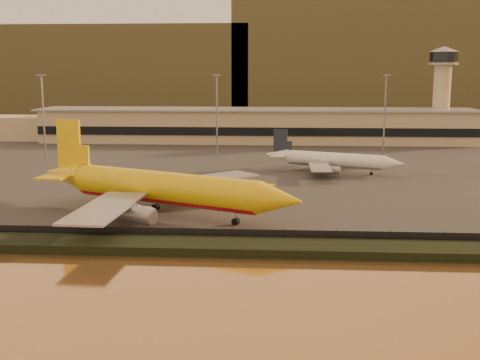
# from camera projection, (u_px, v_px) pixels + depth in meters

# --- Properties ---
(ground) EXTENTS (900.00, 900.00, 0.00)m
(ground) POSITION_uv_depth(u_px,v_px,m) (226.00, 223.00, 105.59)
(ground) COLOR black
(ground) RESTS_ON ground
(embankment) EXTENTS (320.00, 7.00, 1.40)m
(embankment) POSITION_uv_depth(u_px,v_px,m) (216.00, 247.00, 88.76)
(embankment) COLOR black
(embankment) RESTS_ON ground
(tarmac) EXTENTS (320.00, 220.00, 0.20)m
(tarmac) POSITION_uv_depth(u_px,v_px,m) (252.00, 152.00, 198.89)
(tarmac) COLOR #2D2D2D
(tarmac) RESTS_ON ground
(perimeter_fence) EXTENTS (300.00, 0.05, 2.20)m
(perimeter_fence) POSITION_uv_depth(u_px,v_px,m) (219.00, 236.00, 92.59)
(perimeter_fence) COLOR black
(perimeter_fence) RESTS_ON tarmac
(terminal_building) EXTENTS (202.00, 25.00, 12.60)m
(terminal_building) POSITION_uv_depth(u_px,v_px,m) (218.00, 126.00, 228.76)
(terminal_building) COLOR #C6B489
(terminal_building) RESTS_ON tarmac
(control_tower) EXTENTS (11.20, 11.20, 35.50)m
(control_tower) POSITION_uv_depth(u_px,v_px,m) (442.00, 85.00, 225.91)
(control_tower) COLOR #C6B489
(control_tower) RESTS_ON tarmac
(apron_light_masts) EXTENTS (152.20, 12.20, 25.40)m
(apron_light_masts) POSITION_uv_depth(u_px,v_px,m) (300.00, 109.00, 175.52)
(apron_light_masts) COLOR slate
(apron_light_masts) RESTS_ON tarmac
(distant_hills) EXTENTS (470.00, 160.00, 70.00)m
(distant_hills) POSITION_uv_depth(u_px,v_px,m) (239.00, 65.00, 435.40)
(distant_hills) COLOR brown
(distant_hills) RESTS_ON ground
(dhl_cargo_jet) EXTENTS (53.16, 50.39, 16.79)m
(dhl_cargo_jet) POSITION_uv_depth(u_px,v_px,m) (160.00, 188.00, 110.15)
(dhl_cargo_jet) COLOR yellow
(dhl_cargo_jet) RESTS_ON tarmac
(white_narrowbody_jet) EXTENTS (35.90, 33.89, 10.76)m
(white_narrowbody_jet) POSITION_uv_depth(u_px,v_px,m) (332.00, 160.00, 158.21)
(white_narrowbody_jet) COLOR white
(white_narrowbody_jet) RESTS_ON tarmac
(gse_vehicle_yellow) EXTENTS (4.84, 2.70, 2.07)m
(gse_vehicle_yellow) POSITION_uv_depth(u_px,v_px,m) (264.00, 189.00, 129.81)
(gse_vehicle_yellow) COLOR yellow
(gse_vehicle_yellow) RESTS_ON tarmac
(gse_vehicle_white) EXTENTS (4.72, 2.44, 2.05)m
(gse_vehicle_white) POSITION_uv_depth(u_px,v_px,m) (139.00, 178.00, 143.86)
(gse_vehicle_white) COLOR white
(gse_vehicle_white) RESTS_ON tarmac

